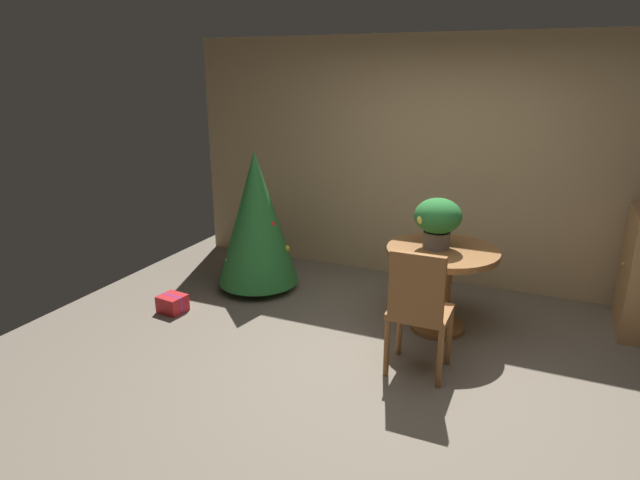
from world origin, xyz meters
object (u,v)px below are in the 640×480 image
object	(u,v)px
flower_vase	(438,219)
wooden_chair_near	(418,306)
round_dining_table	(441,272)
gift_box_red	(173,303)
holiday_tree	(256,218)

from	to	relation	value
flower_vase	wooden_chair_near	world-z (taller)	flower_vase
round_dining_table	gift_box_red	distance (m)	2.56
round_dining_table	flower_vase	xyz separation A→B (m)	(-0.06, 0.01, 0.47)
flower_vase	round_dining_table	bearing A→B (deg)	-6.29
round_dining_table	gift_box_red	size ratio (longest dim) A/B	3.69
wooden_chair_near	gift_box_red	size ratio (longest dim) A/B	3.87
round_dining_table	holiday_tree	xyz separation A→B (m)	(-1.95, 0.17, 0.23)
round_dining_table	gift_box_red	world-z (taller)	round_dining_table
round_dining_table	flower_vase	world-z (taller)	flower_vase
round_dining_table	holiday_tree	bearing A→B (deg)	174.96
gift_box_red	wooden_chair_near	bearing A→B (deg)	-3.81
holiday_tree	gift_box_red	xyz separation A→B (m)	(-0.48, -0.84, -0.70)
round_dining_table	wooden_chair_near	distance (m)	0.83
wooden_chair_near	gift_box_red	world-z (taller)	wooden_chair_near
round_dining_table	gift_box_red	xyz separation A→B (m)	(-2.43, -0.67, -0.47)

